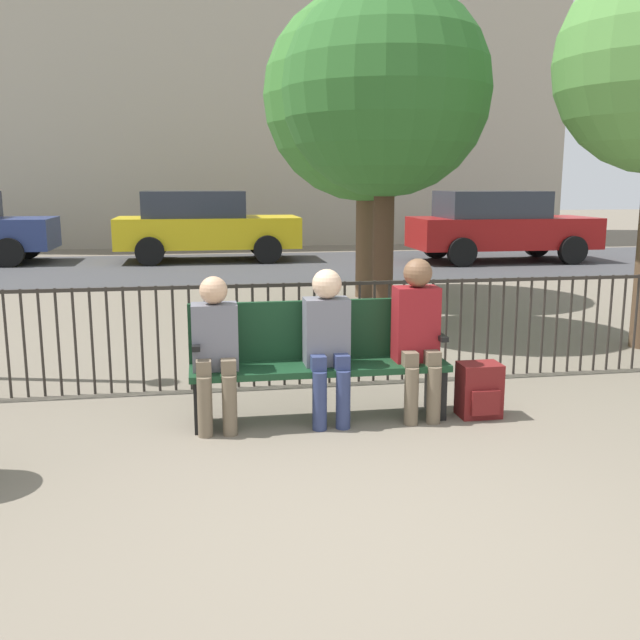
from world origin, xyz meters
TOP-DOWN VIEW (x-y plane):
  - ground_plane at (0.00, 0.00)m, footprint 80.00×80.00m
  - park_bench at (0.00, 1.94)m, footprint 2.00×0.45m
  - seated_person_0 at (-0.80, 1.81)m, footprint 0.34×0.39m
  - seated_person_1 at (0.05, 1.81)m, footprint 0.34×0.39m
  - seated_person_2 at (0.76, 1.81)m, footprint 0.34×0.39m
  - backpack at (1.26, 1.74)m, footprint 0.32×0.28m
  - fence_railing at (-0.02, 2.87)m, footprint 9.01×0.03m
  - tree_1 at (1.72, 7.73)m, footprint 3.19×3.19m
  - tree_2 at (1.34, 5.09)m, footprint 2.49×2.49m
  - street_surface at (0.00, 12.00)m, footprint 24.00×6.00m
  - parked_car_0 at (-0.76, 13.54)m, footprint 4.20×1.94m
  - parked_car_1 at (5.97, 12.23)m, footprint 4.20×1.94m
  - building_facade at (0.00, 20.00)m, footprint 20.00×6.00m

SIDE VIEW (x-z plane):
  - ground_plane at x=0.00m, z-range 0.00..0.00m
  - street_surface at x=0.00m, z-range 0.00..0.01m
  - backpack at x=1.26m, z-range 0.00..0.43m
  - park_bench at x=0.00m, z-range 0.04..0.96m
  - fence_railing at x=-0.02m, z-range 0.08..1.03m
  - seated_person_0 at x=-0.80m, z-range 0.07..1.23m
  - seated_person_1 at x=0.05m, z-range 0.08..1.27m
  - seated_person_2 at x=0.76m, z-range 0.08..1.34m
  - parked_car_0 at x=-0.76m, z-range 0.03..1.65m
  - parked_car_1 at x=5.97m, z-range 0.03..1.65m
  - tree_2 at x=1.34m, z-range 0.81..4.94m
  - tree_1 at x=1.72m, z-range 0.75..5.46m
  - building_facade at x=0.00m, z-range 0.00..12.37m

